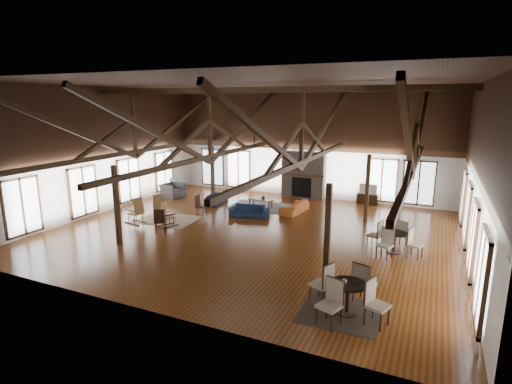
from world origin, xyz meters
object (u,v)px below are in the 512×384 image
at_px(cafe_table_far, 394,239).
at_px(tv_console, 367,199).
at_px(coffee_table, 261,200).
at_px(sofa_navy_front, 249,211).
at_px(sofa_navy_left, 216,199).
at_px(cafe_table_near, 348,292).
at_px(sofa_orange, 294,207).
at_px(armchair, 173,190).

distance_m(cafe_table_far, tv_console, 7.08).
bearing_deg(coffee_table, sofa_navy_front, -66.67).
height_order(sofa_navy_left, coffee_table, sofa_navy_left).
xyz_separation_m(coffee_table, tv_console, (4.82, 3.11, -0.15)).
relative_size(cafe_table_near, cafe_table_far, 1.09).
relative_size(sofa_navy_left, cafe_table_far, 0.84).
xyz_separation_m(sofa_orange, armchair, (-7.35, 0.19, 0.11)).
relative_size(sofa_navy_left, sofa_orange, 0.89).
relative_size(sofa_orange, coffee_table, 1.39).
distance_m(armchair, tv_console, 10.76).
height_order(sofa_navy_front, armchair, armchair).
bearing_deg(armchair, sofa_navy_left, -87.51).
height_order(sofa_navy_front, tv_console, same).
relative_size(coffee_table, tv_console, 1.27).
distance_m(sofa_navy_left, tv_console, 8.04).
xyz_separation_m(sofa_navy_left, cafe_table_near, (8.74, -8.44, 0.32)).
bearing_deg(tv_console, coffee_table, -147.15).
xyz_separation_m(sofa_navy_left, armchair, (-2.97, 0.22, 0.14)).
distance_m(sofa_navy_left, cafe_table_near, 12.15).
distance_m(sofa_navy_front, cafe_table_far, 7.00).
bearing_deg(armchair, coffee_table, -83.96).
height_order(sofa_navy_front, cafe_table_near, cafe_table_near).
bearing_deg(cafe_table_near, sofa_orange, 117.23).
distance_m(sofa_navy_front, sofa_orange, 2.31).
relative_size(sofa_navy_front, coffee_table, 1.34).
xyz_separation_m(sofa_navy_front, cafe_table_far, (6.71, -1.99, 0.25)).
xyz_separation_m(cafe_table_far, tv_console, (-2.03, 6.78, -0.25)).
relative_size(sofa_navy_front, cafe_table_far, 0.91).
xyz_separation_m(sofa_navy_front, tv_console, (4.68, 4.79, 0.00)).
distance_m(sofa_navy_front, cafe_table_near, 9.21).
height_order(cafe_table_near, cafe_table_far, cafe_table_near).
distance_m(cafe_table_near, tv_console, 11.79).
bearing_deg(coffee_table, cafe_table_far, -9.53).
bearing_deg(sofa_orange, cafe_table_far, 61.26).
bearing_deg(sofa_orange, coffee_table, -87.16).
bearing_deg(cafe_table_far, sofa_navy_left, 159.46).
relative_size(sofa_navy_left, armchair, 1.43).
height_order(sofa_navy_left, armchair, armchair).
distance_m(coffee_table, cafe_table_near, 10.60).
xyz_separation_m(armchair, tv_console, (10.32, 3.05, -0.12)).
distance_m(sofa_navy_front, sofa_navy_left, 3.07).
bearing_deg(sofa_navy_left, armchair, 79.37).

